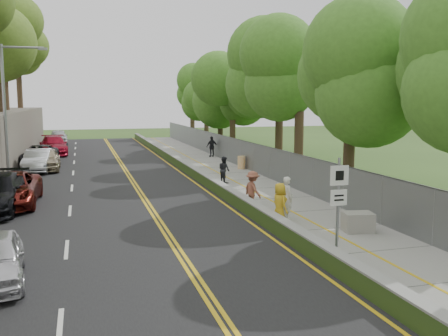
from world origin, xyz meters
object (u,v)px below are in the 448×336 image
object	(u,v)px
construction_barrel	(241,162)
concrete_block	(358,222)
signpost	(338,196)
streetlight	(9,105)
painter_0	(280,204)
person_far	(212,147)
car_2	(9,190)

from	to	relation	value
construction_barrel	concrete_block	bearing A→B (deg)	-93.62
signpost	streetlight	bearing A→B (deg)	124.08
construction_barrel	painter_0	xyz separation A→B (m)	(-3.55, -15.73, 0.38)
construction_barrel	concrete_block	xyz separation A→B (m)	(-1.10, -17.40, -0.10)
streetlight	concrete_block	distance (m)	20.49
concrete_block	painter_0	distance (m)	3.01
construction_barrel	person_far	world-z (taller)	person_far
construction_barrel	streetlight	bearing A→B (deg)	-169.53
streetlight	signpost	bearing A→B (deg)	-55.92
construction_barrel	concrete_block	distance (m)	17.44
person_far	painter_0	bearing A→B (deg)	67.20
concrete_block	person_far	size ratio (longest dim) A/B	0.61
signpost	construction_barrel	size ratio (longest dim) A/B	3.41
construction_barrel	person_far	xyz separation A→B (m)	(-0.10, 7.91, 0.43)
construction_barrel	car_2	xyz separation A→B (m)	(-14.20, -8.93, 0.31)
car_2	painter_0	xyz separation A→B (m)	(10.65, -6.80, 0.08)
signpost	concrete_block	size ratio (longest dim) A/B	2.88
car_2	painter_0	bearing A→B (deg)	-31.50
construction_barrel	car_2	size ratio (longest dim) A/B	0.16
signpost	concrete_block	distance (m)	3.54
signpost	person_far	distance (m)	27.85
streetlight	construction_barrel	distance (m)	15.57
signpost	painter_0	bearing A→B (deg)	94.27
concrete_block	car_2	size ratio (longest dim) A/B	0.19
car_2	painter_0	size ratio (longest dim) A/B	3.31
concrete_block	car_2	bearing A→B (deg)	147.10
construction_barrel	person_far	distance (m)	7.92
signpost	person_far	size ratio (longest dim) A/B	1.75
streetlight	concrete_block	xyz separation A→B (m)	(13.66, -14.67, -4.23)
streetlight	person_far	xyz separation A→B (m)	(14.66, 10.63, -3.71)
streetlight	signpost	xyz separation A→B (m)	(11.51, -17.02, -2.68)
construction_barrel	car_2	distance (m)	16.77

